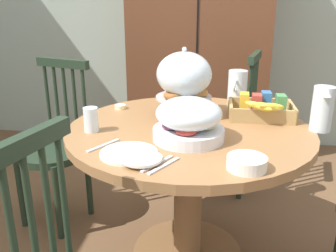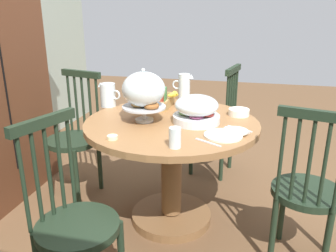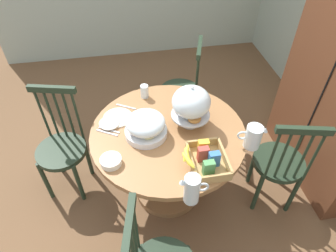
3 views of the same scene
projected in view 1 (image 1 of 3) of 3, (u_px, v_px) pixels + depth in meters
name	position (u px, v px, depth m)	size (l,w,h in m)	color
wooden_armoire	(199.00, 40.00, 2.98)	(1.18, 0.60, 1.96)	brown
dining_table	(189.00, 172.00, 1.76)	(1.13, 1.13, 0.74)	olive
windsor_chair_near_window	(230.00, 128.00, 2.54)	(0.41, 0.42, 0.97)	#1E2D1E
windsor_chair_by_cabinet	(55.00, 151.00, 2.15)	(0.43, 0.42, 0.97)	#1E2D1E
pastry_stand_with_dome	(184.00, 77.00, 1.79)	(0.28, 0.28, 0.34)	silver
fruit_platter_covered	(189.00, 120.00, 1.51)	(0.30, 0.30, 0.18)	silver
orange_juice_pitcher	(322.00, 111.00, 1.62)	(0.09, 0.17, 0.20)	silver
milk_pitcher	(237.00, 86.00, 2.14)	(0.11, 0.19, 0.17)	silver
cereal_basket	(261.00, 109.00, 1.80)	(0.32, 0.30, 0.12)	tan
china_plate_large	(129.00, 153.00, 1.38)	(0.22, 0.22, 0.01)	white
china_plate_small	(142.00, 158.00, 1.31)	(0.15, 0.15, 0.01)	white
cereal_bowl	(247.00, 163.00, 1.26)	(0.14, 0.14, 0.04)	white
drinking_glass	(91.00, 120.00, 1.61)	(0.06, 0.06, 0.11)	silver
butter_dish	(120.00, 107.00, 1.97)	(0.06, 0.06, 0.02)	beige
table_knife	(157.00, 164.00, 1.30)	(0.17, 0.01, 0.01)	silver
dinner_fork	(164.00, 166.00, 1.29)	(0.17, 0.01, 0.01)	silver
soup_spoon	(103.00, 145.00, 1.47)	(0.17, 0.01, 0.01)	silver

